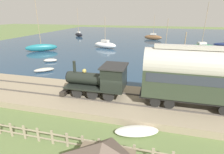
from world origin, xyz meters
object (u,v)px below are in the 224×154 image
at_px(sailboat_blue, 180,75).
at_px(sailboat_black, 79,34).
at_px(sailboat_green, 201,46).
at_px(rowboat_off_pier, 220,73).
at_px(beached_dinghy, 137,131).
at_px(steam_locomotive, 102,79).
at_px(sailboat_white, 105,45).
at_px(sailboat_teal, 41,47).
at_px(rowboat_near_shore, 50,60).
at_px(passenger_coach, 198,74).
at_px(rowboat_mid_harbor, 44,70).
at_px(sailboat_brown, 153,37).
at_px(sailboat_yellow, 165,51).

xyz_separation_m(sailboat_blue, sailboat_black, (34.73, 28.21, 0.07)).
bearing_deg(sailboat_green, rowboat_off_pier, 154.24).
bearing_deg(sailboat_blue, beached_dinghy, -176.70).
relative_size(steam_locomotive, sailboat_white, 0.83).
bearing_deg(rowboat_off_pier, sailboat_teal, 124.18).
height_order(sailboat_green, sailboat_teal, sailboat_teal).
relative_size(sailboat_teal, rowboat_near_shore, 4.31).
xyz_separation_m(sailboat_blue, rowboat_near_shore, (3.56, 19.07, -0.37)).
distance_m(passenger_coach, rowboat_off_pier, 12.17).
height_order(passenger_coach, sailboat_black, sailboat_black).
distance_m(sailboat_green, rowboat_mid_harbor, 32.42).
distance_m(sailboat_teal, rowboat_mid_harbor, 14.30).
bearing_deg(steam_locomotive, sailboat_teal, 45.92).
distance_m(rowboat_mid_harbor, rowboat_near_shore, 5.07).
bearing_deg(rowboat_off_pier, passenger_coach, -157.87).
bearing_deg(passenger_coach, rowboat_off_pier, -25.11).
height_order(sailboat_black, rowboat_off_pier, sailboat_black).
relative_size(steam_locomotive, beached_dinghy, 1.83).
bearing_deg(sailboat_black, sailboat_brown, -61.89).
relative_size(sailboat_green, sailboat_white, 1.43).
height_order(steam_locomotive, sailboat_brown, sailboat_brown).
bearing_deg(sailboat_yellow, rowboat_mid_harbor, 137.78).
xyz_separation_m(rowboat_mid_harbor, rowboat_near_shore, (4.65, 2.03, -0.00)).
distance_m(sailboat_white, rowboat_off_pier, 23.30).
height_order(sailboat_green, beached_dinghy, sailboat_green).
bearing_deg(steam_locomotive, sailboat_yellow, -15.36).
relative_size(sailboat_green, rowboat_off_pier, 4.10).
bearing_deg(rowboat_near_shore, sailboat_teal, 20.02).
xyz_separation_m(sailboat_white, sailboat_black, (17.82, 14.34, -0.06)).
xyz_separation_m(steam_locomotive, rowboat_mid_harbor, (6.20, 9.95, -1.92)).
xyz_separation_m(sailboat_teal, beached_dinghy, (-21.33, -21.69, -0.55)).
bearing_deg(rowboat_mid_harbor, sailboat_white, -49.17).
bearing_deg(sailboat_blue, rowboat_mid_harbor, 116.01).
distance_m(steam_locomotive, beached_dinghy, 5.26).
bearing_deg(rowboat_off_pier, sailboat_black, 94.00).
height_order(sailboat_teal, rowboat_off_pier, sailboat_teal).
height_order(steam_locomotive, sailboat_green, sailboat_green).
bearing_deg(rowboat_mid_harbor, passenger_coach, -149.03).
xyz_separation_m(steam_locomotive, passenger_coach, (0.00, -7.20, 0.98)).
distance_m(sailboat_brown, sailboat_teal, 31.01).
distance_m(sailboat_teal, sailboat_black, 24.40).
xyz_separation_m(sailboat_green, rowboat_mid_harbor, (-22.23, 23.60, -0.34)).
bearing_deg(sailboat_yellow, sailboat_blue, -170.84).
bearing_deg(sailboat_blue, sailboat_yellow, 27.43).
bearing_deg(beached_dinghy, rowboat_near_shore, 46.76).
height_order(steam_locomotive, rowboat_mid_harbor, steam_locomotive).
height_order(sailboat_blue, beached_dinghy, sailboat_blue).
distance_m(steam_locomotive, rowboat_near_shore, 16.28).
xyz_separation_m(sailboat_blue, rowboat_off_pier, (3.40, -5.11, -0.45)).
bearing_deg(sailboat_white, rowboat_near_shore, 175.94).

